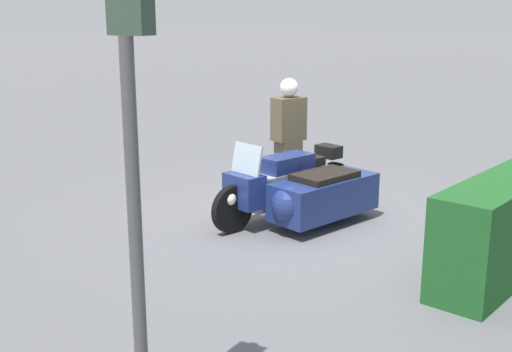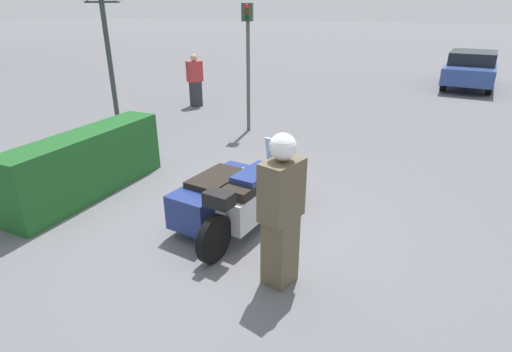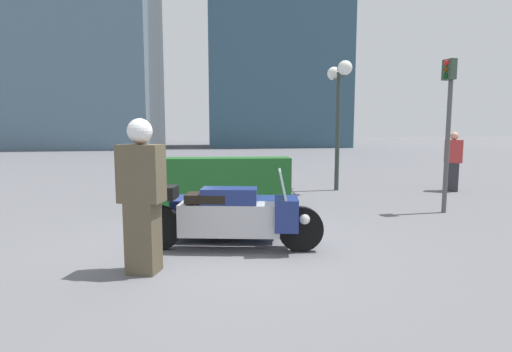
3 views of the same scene
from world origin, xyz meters
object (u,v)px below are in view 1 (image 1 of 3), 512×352
object	(u,v)px
officer_rider	(288,133)
hedge_bush_curbside	(512,222)
police_motorcycle	(302,190)
traffic_light_near	(134,139)

from	to	relation	value
officer_rider	hedge_bush_curbside	size ratio (longest dim) A/B	0.61
police_motorcycle	officer_rider	world-z (taller)	officer_rider
police_motorcycle	traffic_light_near	size ratio (longest dim) A/B	0.85
officer_rider	hedge_bush_curbside	world-z (taller)	officer_rider
police_motorcycle	hedge_bush_curbside	xyz separation A→B (m)	(-0.23, 2.73, 0.09)
officer_rider	hedge_bush_curbside	bearing A→B (deg)	1.88
police_motorcycle	traffic_light_near	world-z (taller)	traffic_light_near
police_motorcycle	officer_rider	bearing A→B (deg)	-127.96
hedge_bush_curbside	officer_rider	bearing A→B (deg)	-102.75
police_motorcycle	officer_rider	size ratio (longest dim) A/B	1.43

